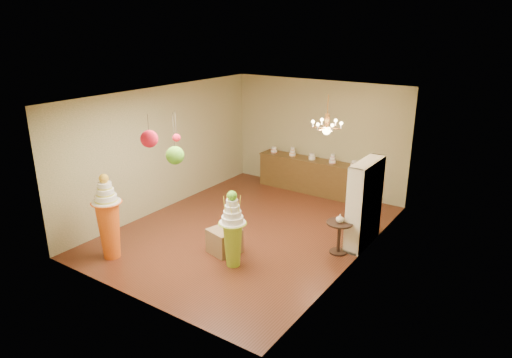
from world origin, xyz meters
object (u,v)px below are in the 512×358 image
Objects in this scene: pedestal_green at (233,234)px; pedestal_orange at (109,223)px; round_table at (339,233)px; sideboard at (311,175)px.

pedestal_orange is (-2.18, -1.08, 0.08)m from pedestal_green.
pedestal_green is 0.88× the size of pedestal_orange.
pedestal_orange is 2.58× the size of round_table.
sideboard is at bearing 126.62° from round_table.
round_table is at bearing -53.38° from sideboard.
pedestal_green is at bearing 26.38° from pedestal_orange.
pedestal_green is at bearing -81.63° from sideboard.
sideboard is (1.53, 5.49, -0.25)m from pedestal_orange.
pedestal_green is at bearing -132.60° from round_table.
pedestal_orange is at bearing -105.60° from sideboard.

